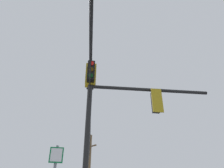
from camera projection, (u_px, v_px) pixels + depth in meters
signal_mast_assembly at (109, 109)px, 8.34m from camera, size 2.04×5.15×6.96m
overhead_wire_span at (91, 51)px, 7.78m from camera, size 31.82×8.98×2.85m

